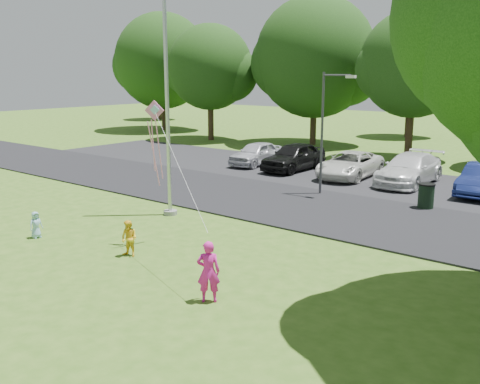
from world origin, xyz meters
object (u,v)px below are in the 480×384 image
Objects in this scene: flagpole at (167,100)px; child_blue at (36,225)px; woman at (208,272)px; trash_can at (426,196)px; child_yellow at (129,239)px; kite at (156,127)px; street_lamp at (327,123)px.

flagpole is 6.08m from child_blue.
trash_can is at bearing -133.16° from woman.
child_yellow is (-4.67, -10.58, 0.02)m from trash_can.
child_blue is 0.20× the size of kite.
kite reaches higher than trash_can.
trash_can is 1.17× the size of child_blue.
child_blue is at bearing -112.57° from street_lamp.
trash_can reaches higher than child_blue.
trash_can is at bearing 35.57° from kite.
kite is (3.56, 1.95, 3.15)m from child_blue.
flagpole reaches higher than child_yellow.
flagpole reaches higher than street_lamp.
child_blue is (-7.49, 0.19, -0.30)m from woman.
flagpole is 1.94× the size of street_lamp.
street_lamp is 3.56× the size of woman.
child_yellow is at bearing -112.32° from kite.
woman is at bearing -55.91° from kite.
street_lamp is at bearing -175.92° from trash_can.
child_yellow reaches higher than trash_can.
street_lamp is 1.20× the size of kite.
street_lamp is 12.01m from child_blue.
woman is 7.50m from child_blue.
street_lamp is 4.91× the size of child_yellow.
child_blue is 5.13m from kite.
child_yellow is (-3.82, 0.89, -0.20)m from woman.
street_lamp is 6.03× the size of child_blue.
woman is at bearing -75.21° from street_lamp.
kite is at bearing -95.52° from street_lamp.
street_lamp is 5.15× the size of trash_can.
flagpole is 5.87m from child_yellow.
woman is 3.93m from child_yellow.
child_yellow is at bearing -52.10° from woman.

